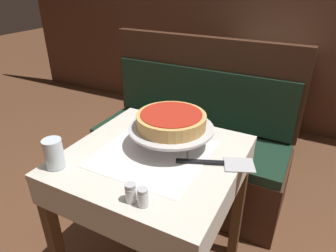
{
  "coord_description": "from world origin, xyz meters",
  "views": [
    {
      "loc": [
        0.56,
        -0.93,
        1.46
      ],
      "look_at": [
        0.04,
        0.07,
        0.88
      ],
      "focal_mm": 32.0,
      "sensor_mm": 36.0,
      "label": 1
    }
  ],
  "objects_px": {
    "water_glass_near": "(54,153)",
    "pepper_shaker": "(143,197)",
    "pizza_pan_stand": "(171,129)",
    "dining_table_rear": "(263,76)",
    "pizza_server": "(220,163)",
    "deep_dish_pizza": "(171,120)",
    "salt_shaker": "(131,192)",
    "condiment_caddy": "(255,60)",
    "booth_bench": "(190,153)",
    "dining_table_front": "(154,173)"
  },
  "relations": [
    {
      "from": "water_glass_near",
      "to": "salt_shaker",
      "type": "relative_size",
      "value": 1.78
    },
    {
      "from": "dining_table_rear",
      "to": "pepper_shaker",
      "type": "xyz_separation_m",
      "value": [
        -0.0,
        -1.93,
        0.13
      ]
    },
    {
      "from": "salt_shaker",
      "to": "water_glass_near",
      "type": "bearing_deg",
      "value": 175.77
    },
    {
      "from": "dining_table_front",
      "to": "dining_table_rear",
      "type": "distance_m",
      "value": 1.65
    },
    {
      "from": "pizza_pan_stand",
      "to": "salt_shaker",
      "type": "distance_m",
      "value": 0.4
    },
    {
      "from": "dining_table_front",
      "to": "condiment_caddy",
      "type": "distance_m",
      "value": 1.56
    },
    {
      "from": "salt_shaker",
      "to": "pizza_pan_stand",
      "type": "bearing_deg",
      "value": 96.99
    },
    {
      "from": "pizza_pan_stand",
      "to": "deep_dish_pizza",
      "type": "relative_size",
      "value": 1.23
    },
    {
      "from": "dining_table_rear",
      "to": "water_glass_near",
      "type": "height_order",
      "value": "water_glass_near"
    },
    {
      "from": "booth_bench",
      "to": "water_glass_near",
      "type": "xyz_separation_m",
      "value": [
        -0.16,
        -0.99,
        0.51
      ]
    },
    {
      "from": "dining_table_rear",
      "to": "salt_shaker",
      "type": "height_order",
      "value": "salt_shaker"
    },
    {
      "from": "deep_dish_pizza",
      "to": "pepper_shaker",
      "type": "distance_m",
      "value": 0.41
    },
    {
      "from": "dining_table_front",
      "to": "water_glass_near",
      "type": "height_order",
      "value": "water_glass_near"
    },
    {
      "from": "booth_bench",
      "to": "water_glass_near",
      "type": "height_order",
      "value": "booth_bench"
    },
    {
      "from": "pizza_pan_stand",
      "to": "pizza_server",
      "type": "xyz_separation_m",
      "value": [
        0.24,
        -0.05,
        -0.08
      ]
    },
    {
      "from": "pizza_pan_stand",
      "to": "dining_table_rear",
      "type": "bearing_deg",
      "value": 86.43
    },
    {
      "from": "pizza_server",
      "to": "dining_table_front",
      "type": "bearing_deg",
      "value": -169.04
    },
    {
      "from": "dining_table_rear",
      "to": "condiment_caddy",
      "type": "xyz_separation_m",
      "value": [
        -0.07,
        -0.09,
        0.15
      ]
    },
    {
      "from": "dining_table_rear",
      "to": "pizza_pan_stand",
      "type": "bearing_deg",
      "value": -93.57
    },
    {
      "from": "pizza_pan_stand",
      "to": "water_glass_near",
      "type": "distance_m",
      "value": 0.49
    },
    {
      "from": "deep_dish_pizza",
      "to": "pizza_server",
      "type": "distance_m",
      "value": 0.27
    },
    {
      "from": "booth_bench",
      "to": "pepper_shaker",
      "type": "xyz_separation_m",
      "value": [
        0.27,
        -1.01,
        0.48
      ]
    },
    {
      "from": "condiment_caddy",
      "to": "salt_shaker",
      "type": "bearing_deg",
      "value": -89.45
    },
    {
      "from": "dining_table_rear",
      "to": "salt_shaker",
      "type": "relative_size",
      "value": 11.47
    },
    {
      "from": "dining_table_front",
      "to": "pizza_server",
      "type": "relative_size",
      "value": 2.47
    },
    {
      "from": "pepper_shaker",
      "to": "booth_bench",
      "type": "bearing_deg",
      "value": 104.71
    },
    {
      "from": "booth_bench",
      "to": "pizza_server",
      "type": "distance_m",
      "value": 0.91
    },
    {
      "from": "booth_bench",
      "to": "salt_shaker",
      "type": "height_order",
      "value": "booth_bench"
    },
    {
      "from": "booth_bench",
      "to": "condiment_caddy",
      "type": "bearing_deg",
      "value": 76.42
    },
    {
      "from": "deep_dish_pizza",
      "to": "water_glass_near",
      "type": "distance_m",
      "value": 0.49
    },
    {
      "from": "dining_table_front",
      "to": "booth_bench",
      "type": "bearing_deg",
      "value": 100.55
    },
    {
      "from": "pizza_server",
      "to": "salt_shaker",
      "type": "xyz_separation_m",
      "value": [
        -0.2,
        -0.35,
        0.03
      ]
    },
    {
      "from": "condiment_caddy",
      "to": "booth_bench",
      "type": "bearing_deg",
      "value": -103.58
    },
    {
      "from": "deep_dish_pizza",
      "to": "booth_bench",
      "type": "bearing_deg",
      "value": 105.29
    },
    {
      "from": "pepper_shaker",
      "to": "condiment_caddy",
      "type": "height_order",
      "value": "condiment_caddy"
    },
    {
      "from": "water_glass_near",
      "to": "booth_bench",
      "type": "bearing_deg",
      "value": 80.86
    },
    {
      "from": "pizza_pan_stand",
      "to": "deep_dish_pizza",
      "type": "bearing_deg",
      "value": -97.13
    },
    {
      "from": "deep_dish_pizza",
      "to": "condiment_caddy",
      "type": "relative_size",
      "value": 1.78
    },
    {
      "from": "salt_shaker",
      "to": "pepper_shaker",
      "type": "relative_size",
      "value": 1.03
    },
    {
      "from": "dining_table_front",
      "to": "deep_dish_pizza",
      "type": "xyz_separation_m",
      "value": [
        0.04,
        0.1,
        0.23
      ]
    },
    {
      "from": "pizza_pan_stand",
      "to": "salt_shaker",
      "type": "xyz_separation_m",
      "value": [
        0.05,
        -0.39,
        -0.05
      ]
    },
    {
      "from": "booth_bench",
      "to": "deep_dish_pizza",
      "type": "distance_m",
      "value": 0.86
    },
    {
      "from": "pizza_server",
      "to": "water_glass_near",
      "type": "distance_m",
      "value": 0.66
    },
    {
      "from": "dining_table_rear",
      "to": "salt_shaker",
      "type": "bearing_deg",
      "value": -91.43
    },
    {
      "from": "pizza_server",
      "to": "deep_dish_pizza",
      "type": "bearing_deg",
      "value": 169.41
    },
    {
      "from": "water_glass_near",
      "to": "pepper_shaker",
      "type": "relative_size",
      "value": 1.83
    },
    {
      "from": "deep_dish_pizza",
      "to": "salt_shaker",
      "type": "bearing_deg",
      "value": -83.01
    },
    {
      "from": "water_glass_near",
      "to": "pizza_server",
      "type": "bearing_deg",
      "value": 28.97
    },
    {
      "from": "pepper_shaker",
      "to": "pizza_pan_stand",
      "type": "bearing_deg",
      "value": 103.79
    },
    {
      "from": "dining_table_front",
      "to": "pepper_shaker",
      "type": "bearing_deg",
      "value": -65.66
    }
  ]
}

